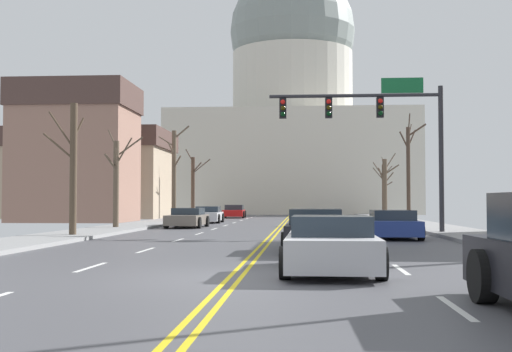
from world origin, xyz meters
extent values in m
cube|color=#4C4C51|center=(0.00, 0.00, -0.03)|extent=(14.00, 180.00, 0.06)
cube|color=yellow|center=(-0.12, 0.00, 0.00)|extent=(0.10, 176.40, 0.00)
cube|color=yellow|center=(0.12, 0.00, 0.00)|extent=(0.10, 176.40, 0.00)
cube|color=silver|center=(3.50, -3.30, 0.00)|extent=(0.12, 2.20, 0.00)
cube|color=silver|center=(3.50, 1.90, 0.00)|extent=(0.12, 2.20, 0.00)
cube|color=silver|center=(3.50, 7.10, 0.00)|extent=(0.12, 2.20, 0.00)
cube|color=silver|center=(3.50, 12.30, 0.00)|extent=(0.12, 2.20, 0.00)
cube|color=silver|center=(3.50, 17.50, 0.00)|extent=(0.12, 2.20, 0.00)
cube|color=silver|center=(3.50, 22.70, 0.00)|extent=(0.12, 2.20, 0.00)
cube|color=silver|center=(3.50, 27.90, 0.00)|extent=(0.12, 2.20, 0.00)
cube|color=silver|center=(3.50, 33.10, 0.00)|extent=(0.12, 2.20, 0.00)
cube|color=silver|center=(3.50, 38.30, 0.00)|extent=(0.12, 2.20, 0.00)
cube|color=silver|center=(3.50, 43.50, 0.00)|extent=(0.12, 2.20, 0.00)
cube|color=silver|center=(3.50, 48.70, 0.00)|extent=(0.12, 2.20, 0.00)
cube|color=silver|center=(3.50, 53.90, 0.00)|extent=(0.12, 2.20, 0.00)
cube|color=silver|center=(3.50, 59.10, 0.00)|extent=(0.12, 2.20, 0.00)
cube|color=silver|center=(3.50, 64.30, 0.00)|extent=(0.12, 2.20, 0.00)
cube|color=silver|center=(-3.50, 1.90, 0.00)|extent=(0.12, 2.20, 0.00)
cube|color=silver|center=(-3.50, 7.10, 0.00)|extent=(0.12, 2.20, 0.00)
cube|color=silver|center=(-3.50, 12.30, 0.00)|extent=(0.12, 2.20, 0.00)
cube|color=silver|center=(-3.50, 17.50, 0.00)|extent=(0.12, 2.20, 0.00)
cube|color=silver|center=(-3.50, 22.70, 0.00)|extent=(0.12, 2.20, 0.00)
cube|color=silver|center=(-3.50, 27.90, 0.00)|extent=(0.12, 2.20, 0.00)
cube|color=silver|center=(-3.50, 33.10, 0.00)|extent=(0.12, 2.20, 0.00)
cube|color=silver|center=(-3.50, 38.30, 0.00)|extent=(0.12, 2.20, 0.00)
cube|color=silver|center=(-3.50, 43.50, 0.00)|extent=(0.12, 2.20, 0.00)
cube|color=silver|center=(-3.50, 48.70, 0.00)|extent=(0.12, 2.20, 0.00)
cube|color=silver|center=(-3.50, 53.90, 0.00)|extent=(0.12, 2.20, 0.00)
cube|color=silver|center=(-3.50, 59.10, 0.00)|extent=(0.12, 2.20, 0.00)
cube|color=silver|center=(-3.50, 64.30, 0.00)|extent=(0.12, 2.20, 0.00)
cylinder|color=#28282D|center=(7.60, 17.28, 3.45)|extent=(0.22, 0.22, 6.62)
cylinder|color=#28282D|center=(3.70, 17.28, 6.36)|extent=(7.80, 0.16, 0.16)
cube|color=black|center=(4.87, 17.28, 5.80)|extent=(0.32, 0.28, 0.92)
sphere|color=red|center=(4.87, 17.12, 6.08)|extent=(0.22, 0.22, 0.22)
sphere|color=#332B05|center=(4.87, 17.12, 5.80)|extent=(0.22, 0.22, 0.22)
sphere|color=black|center=(4.87, 17.12, 5.52)|extent=(0.22, 0.22, 0.22)
cube|color=black|center=(2.53, 17.28, 5.80)|extent=(0.32, 0.28, 0.92)
sphere|color=red|center=(2.53, 17.12, 6.08)|extent=(0.22, 0.22, 0.22)
sphere|color=#332B05|center=(2.53, 17.12, 5.80)|extent=(0.22, 0.22, 0.22)
sphere|color=black|center=(2.53, 17.12, 5.52)|extent=(0.22, 0.22, 0.22)
cube|color=black|center=(0.42, 17.28, 5.80)|extent=(0.32, 0.28, 0.92)
sphere|color=red|center=(0.42, 17.12, 6.08)|extent=(0.22, 0.22, 0.22)
sphere|color=#332B05|center=(0.42, 17.12, 5.80)|extent=(0.22, 0.22, 0.22)
sphere|color=black|center=(0.42, 17.12, 5.52)|extent=(0.22, 0.22, 0.22)
cube|color=#146033|center=(5.88, 17.30, 6.81)|extent=(1.90, 0.06, 0.70)
cube|color=beige|center=(0.00, 70.75, 6.11)|extent=(29.61, 20.90, 12.22)
cylinder|color=beige|center=(0.00, 70.75, 16.38)|extent=(15.34, 15.34, 8.32)
sphere|color=gray|center=(0.00, 70.75, 23.35)|extent=(16.04, 16.04, 16.04)
cube|color=navy|center=(4.95, 14.14, 0.45)|extent=(1.90, 4.42, 0.59)
cube|color=#232D38|center=(4.95, 14.05, 0.95)|extent=(1.66, 2.21, 0.41)
cylinder|color=black|center=(4.03, 15.52, 0.32)|extent=(0.22, 0.64, 0.64)
cylinder|color=black|center=(5.90, 15.50, 0.32)|extent=(0.22, 0.64, 0.64)
cylinder|color=black|center=(4.01, 12.79, 0.32)|extent=(0.22, 0.64, 0.64)
cylinder|color=black|center=(5.88, 12.77, 0.32)|extent=(0.22, 0.64, 0.64)
cube|color=black|center=(1.73, 7.24, 0.49)|extent=(1.82, 4.69, 0.67)
cube|color=#232D38|center=(1.72, 7.12, 1.05)|extent=(1.56, 2.31, 0.45)
cylinder|color=black|center=(0.90, 8.70, 0.32)|extent=(0.23, 0.64, 0.64)
cylinder|color=black|center=(2.61, 8.66, 0.32)|extent=(0.23, 0.64, 0.64)
cylinder|color=black|center=(0.84, 5.82, 0.32)|extent=(0.23, 0.64, 0.64)
cylinder|color=black|center=(2.55, 5.78, 0.32)|extent=(0.23, 0.64, 0.64)
cube|color=silver|center=(1.94, 1.22, 0.48)|extent=(1.90, 4.38, 0.64)
cube|color=#232D38|center=(1.94, 1.10, 1.00)|extent=(1.65, 2.10, 0.41)
cylinder|color=black|center=(1.04, 2.58, 0.32)|extent=(0.23, 0.64, 0.64)
cylinder|color=black|center=(2.88, 2.56, 0.32)|extent=(0.23, 0.64, 0.64)
cylinder|color=black|center=(1.00, -0.12, 0.32)|extent=(0.23, 0.64, 0.64)
cylinder|color=black|center=(2.84, -0.15, 0.32)|extent=(0.23, 0.64, 0.64)
cylinder|color=black|center=(4.01, -2.84, 0.40)|extent=(0.30, 0.81, 0.80)
cube|color=#6B6056|center=(-5.32, 24.51, 0.44)|extent=(1.92, 4.37, 0.57)
cube|color=#232D38|center=(-5.32, 24.82, 0.92)|extent=(1.65, 2.03, 0.39)
cylinder|color=black|center=(-4.43, 23.15, 0.32)|extent=(0.23, 0.64, 0.64)
cylinder|color=black|center=(-6.27, 23.19, 0.32)|extent=(0.23, 0.64, 0.64)
cylinder|color=black|center=(-4.38, 25.84, 0.32)|extent=(0.23, 0.64, 0.64)
cylinder|color=black|center=(-6.21, 25.87, 0.32)|extent=(0.23, 0.64, 0.64)
cube|color=silver|center=(-5.33, 32.72, 0.45)|extent=(1.86, 4.38, 0.58)
cube|color=#232D38|center=(-5.33, 32.95, 0.95)|extent=(1.60, 2.02, 0.41)
cylinder|color=black|center=(-4.42, 31.39, 0.32)|extent=(0.23, 0.64, 0.64)
cylinder|color=black|center=(-6.18, 31.35, 0.32)|extent=(0.23, 0.64, 0.64)
cylinder|color=black|center=(-4.48, 34.08, 0.32)|extent=(0.23, 0.64, 0.64)
cylinder|color=black|center=(-6.24, 34.04, 0.32)|extent=(0.23, 0.64, 0.64)
cube|color=#B71414|center=(-4.95, 46.45, 0.44)|extent=(1.95, 4.33, 0.56)
cube|color=#232D38|center=(-4.96, 46.81, 0.95)|extent=(1.66, 2.00, 0.46)
cylinder|color=black|center=(-4.00, 45.15, 0.32)|extent=(0.24, 0.65, 0.64)
cylinder|color=black|center=(-5.82, 45.10, 0.32)|extent=(0.24, 0.65, 0.64)
cylinder|color=black|center=(-4.08, 47.80, 0.32)|extent=(0.24, 0.65, 0.64)
cylinder|color=black|center=(-5.90, 47.74, 0.32)|extent=(0.24, 0.65, 0.64)
cube|color=tan|center=(-17.86, 45.65, 3.11)|extent=(13.41, 9.37, 6.21)
cube|color=#47332D|center=(-17.86, 45.65, 7.08)|extent=(13.94, 9.75, 1.73)
cube|color=#8C6656|center=(-15.44, 34.34, 4.12)|extent=(8.19, 6.38, 8.24)
cube|color=#47332D|center=(-15.44, 34.34, 9.22)|extent=(8.51, 6.63, 1.97)
cylinder|color=brown|center=(-7.85, 33.21, 3.35)|extent=(0.32, 0.32, 6.42)
cylinder|color=brown|center=(-7.35, 33.39, 6.45)|extent=(1.11, 0.51, 1.03)
cylinder|color=brown|center=(-7.55, 32.82, 4.30)|extent=(0.74, 0.91, 0.86)
cylinder|color=brown|center=(-7.97, 32.81, 5.21)|extent=(0.36, 0.88, 0.93)
cylinder|color=brown|center=(-7.75, 32.57, 4.76)|extent=(0.27, 1.33, 1.01)
cylinder|color=brown|center=(-8.36, 32.96, 5.77)|extent=(1.08, 0.58, 0.74)
cylinder|color=brown|center=(7.93, 40.59, 2.53)|extent=(0.37, 0.37, 4.78)
cylinder|color=brown|center=(8.43, 41.03, 4.74)|extent=(1.10, 1.00, 1.48)
cylinder|color=brown|center=(8.18, 40.24, 4.00)|extent=(0.56, 0.77, 0.67)
cylinder|color=brown|center=(7.73, 40.96, 3.52)|extent=(0.53, 0.87, 1.52)
cylinder|color=brown|center=(7.46, 40.47, 3.97)|extent=(1.02, 0.32, 1.40)
cylinder|color=brown|center=(8.09, 41.18, 3.77)|extent=(0.44, 1.29, 1.03)
cylinder|color=brown|center=(7.89, 41.12, 4.54)|extent=(0.16, 1.13, 1.27)
cylinder|color=#4C3D2D|center=(-8.12, 13.51, 2.86)|extent=(0.29, 0.29, 5.43)
cylinder|color=#4C3D2D|center=(-8.31, 13.99, 3.58)|extent=(0.49, 1.04, 0.76)
cylinder|color=#4C3D2D|center=(-8.67, 13.29, 3.77)|extent=(1.19, 0.54, 1.09)
cylinder|color=#4C3D2D|center=(-8.63, 13.47, 4.45)|extent=(1.09, 0.15, 1.57)
cylinder|color=#4C3D2D|center=(-8.00, 13.75, 4.55)|extent=(0.34, 0.57, 0.96)
cylinder|color=#423328|center=(8.33, 31.16, 3.29)|extent=(0.26, 0.26, 6.31)
cylinder|color=#423328|center=(8.10, 31.44, 5.61)|extent=(0.60, 0.69, 1.24)
cylinder|color=#423328|center=(8.30, 30.59, 6.48)|extent=(0.14, 1.22, 1.49)
cylinder|color=#423328|center=(8.92, 31.18, 6.25)|extent=(1.25, 0.16, 0.89)
cylinder|color=#423328|center=(8.62, 31.49, 5.71)|extent=(0.70, 0.78, 1.23)
cylinder|color=#423328|center=(8.53, 31.73, 6.15)|extent=(0.48, 1.20, 1.27)
cylinder|color=#423328|center=(-8.49, 45.03, 2.80)|extent=(0.34, 0.34, 5.32)
cylinder|color=#423328|center=(-8.42, 44.52, 4.37)|extent=(0.23, 1.10, 0.87)
cylinder|color=#423328|center=(-8.77, 44.74, 5.57)|extent=(0.66, 0.69, 1.16)
cylinder|color=#423328|center=(-8.06, 44.65, 4.53)|extent=(0.98, 0.89, 0.89)
cylinder|color=#423328|center=(-7.74, 45.14, 4.66)|extent=(1.58, 0.31, 1.32)
cylinder|color=#4C3D2D|center=(8.95, 49.73, 2.57)|extent=(0.31, 0.31, 4.86)
cylinder|color=#4C3D2D|center=(9.08, 49.47, 3.96)|extent=(0.36, 0.62, 1.01)
cylinder|color=#4C3D2D|center=(8.47, 49.83, 4.09)|extent=(1.04, 0.29, 1.28)
cylinder|color=#4C3D2D|center=(8.64, 49.88, 4.32)|extent=(0.70, 0.37, 0.82)
cylinder|color=#4C3D2D|center=(9.34, 49.25, 3.65)|extent=(0.91, 1.08, 1.18)
cylinder|color=#4C3D2D|center=(9.38, 49.99, 3.10)|extent=(0.96, 0.62, 0.60)
cylinder|color=#4C3D2D|center=(9.60, 49.24, 4.45)|extent=(1.42, 1.12, 1.02)
cylinder|color=#4C3D2D|center=(8.73, 49.48, 4.00)|extent=(0.58, 0.64, 1.09)
cylinder|color=brown|center=(-8.63, 21.46, 2.44)|extent=(0.30, 0.30, 4.60)
cylinder|color=brown|center=(-8.53, 21.10, 3.78)|extent=(0.27, 0.78, 1.07)
cylinder|color=brown|center=(-8.89, 21.59, 4.87)|extent=(0.60, 0.35, 1.04)
cylinder|color=brown|center=(-8.21, 21.44, 4.18)|extent=(0.92, 0.11, 1.49)
cylinder|color=brown|center=(-8.01, 21.83, 4.46)|extent=(1.33, 0.86, 1.17)
cylinder|color=brown|center=(-8.84, 21.12, 3.60)|extent=(0.56, 0.82, 0.87)
camera|label=1|loc=(1.35, -12.80, 1.51)|focal=45.88mm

